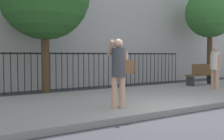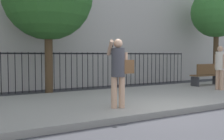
# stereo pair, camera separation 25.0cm
# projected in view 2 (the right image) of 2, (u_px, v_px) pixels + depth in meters

# --- Properties ---
(ground_plane) EXTENTS (60.00, 60.00, 0.00)m
(ground_plane) POSITION_uv_depth(u_px,v_px,m) (176.00, 115.00, 6.59)
(ground_plane) COLOR #333338
(sidewalk) EXTENTS (28.00, 4.40, 0.15)m
(sidewalk) POSITION_uv_depth(u_px,v_px,m) (126.00, 100.00, 8.48)
(sidewalk) COLOR gray
(sidewalk) RESTS_ON ground
(iron_fence) EXTENTS (12.03, 0.04, 1.60)m
(iron_fence) POSITION_uv_depth(u_px,v_px,m) (80.00, 66.00, 11.62)
(iron_fence) COLOR black
(iron_fence) RESTS_ON ground
(pedestrian_on_phone) EXTENTS (0.72, 0.54, 1.74)m
(pedestrian_on_phone) POSITION_uv_depth(u_px,v_px,m) (119.00, 68.00, 6.71)
(pedestrian_on_phone) COLOR tan
(pedestrian_on_phone) RESTS_ON sidewalk
(pedestrian_walking) EXTENTS (0.36, 0.49, 1.68)m
(pedestrian_walking) POSITION_uv_depth(u_px,v_px,m) (220.00, 65.00, 10.27)
(pedestrian_walking) COLOR tan
(pedestrian_walking) RESTS_ON sidewalk
(street_bench) EXTENTS (1.60, 0.45, 0.95)m
(street_bench) POSITION_uv_depth(u_px,v_px,m) (208.00, 74.00, 11.75)
(street_bench) COLOR brown
(street_bench) RESTS_ON sidewalk
(street_tree_near) EXTENTS (2.64, 2.64, 5.06)m
(street_tree_near) POSITION_uv_depth(u_px,v_px,m) (217.00, 12.00, 14.05)
(street_tree_near) COLOR #4C3823
(street_tree_near) RESTS_ON ground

